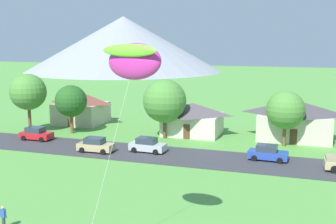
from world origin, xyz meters
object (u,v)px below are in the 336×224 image
tree_left_of_center (28,92)px  watcher_person (3,217)px  parked_car_tan_mid_west (96,145)px  kite_flyer_with_kite (133,63)px  parked_car_red_west_end (36,134)px  tree_near_right (71,101)px  parked_car_silver_mid_east (147,145)px  parked_car_blue_east_end (268,153)px  house_right_center (295,119)px  tree_center (285,110)px  house_leftmost (193,118)px  tree_near_left (165,101)px  house_left_center (81,107)px

tree_left_of_center → watcher_person: bearing=-57.0°
parked_car_tan_mid_west → kite_flyer_with_kite: 26.70m
parked_car_red_west_end → parked_car_tan_mid_west: (10.24, -2.94, 0.00)m
parked_car_red_west_end → kite_flyer_with_kite: bearing=-44.5°
tree_near_right → parked_car_silver_mid_east: size_ratio=1.60×
tree_left_of_center → parked_car_tan_mid_west: 16.11m
parked_car_blue_east_end → kite_flyer_with_kite: 26.16m
house_right_center → tree_center: tree_center is taller
house_right_center → parked_car_red_west_end: 34.02m
parked_car_blue_east_end → parked_car_tan_mid_west: bearing=-172.1°
parked_car_red_west_end → parked_car_blue_east_end: same height
parked_car_blue_east_end → watcher_person: bearing=-125.2°
house_leftmost → tree_near_left: bearing=-130.5°
tree_near_left → tree_left_of_center: bearing=-171.9°
house_right_center → parked_car_red_west_end: (-32.13, -11.03, -1.85)m
house_leftmost → tree_near_right: bearing=-163.7°
kite_flyer_with_kite → house_left_center: bearing=124.1°
house_right_center → tree_left_of_center: tree_left_of_center is taller
house_left_center → watcher_person: bearing=-68.5°
parked_car_red_west_end → kite_flyer_with_kite: 34.96m
tree_center → parked_car_silver_mid_east: tree_center is taller
parked_car_tan_mid_west → watcher_person: 20.29m
house_right_center → parked_car_red_west_end: bearing=-161.1°
parked_car_silver_mid_east → parked_car_blue_east_end: bearing=3.5°
tree_left_of_center → watcher_person: 32.09m
parked_car_silver_mid_east → tree_center: bearing=28.1°
tree_center → kite_flyer_with_kite: size_ratio=0.54×
tree_near_left → parked_car_blue_east_end: 16.07m
tree_left_of_center → tree_near_right: size_ratio=1.23×
parked_car_tan_mid_west → parked_car_silver_mid_east: bearing=17.9°
tree_left_of_center → house_left_center: bearing=66.7°
house_left_center → parked_car_blue_east_end: size_ratio=1.81×
house_leftmost → parked_car_blue_east_end: house_leftmost is taller
tree_left_of_center → tree_near_left: bearing=8.1°
kite_flyer_with_kite → watcher_person: kite_flyer_with_kite is taller
house_left_center → tree_left_of_center: (-3.53, -8.21, 3.21)m
house_left_center → house_right_center: (32.20, -0.83, 0.13)m
tree_center → parked_car_red_west_end: tree_center is taller
house_leftmost → watcher_person: size_ratio=4.91×
parked_car_silver_mid_east → kite_flyer_with_kite: bearing=-70.9°
tree_left_of_center → parked_car_blue_east_end: bearing=-6.7°
tree_near_right → kite_flyer_with_kite: size_ratio=0.53×
kite_flyer_with_kite → tree_near_left: bearing=105.3°
tree_near_right → parked_car_blue_east_end: bearing=-11.0°
tree_left_of_center → tree_center: (34.66, 3.31, -1.27)m
parked_car_red_west_end → parked_car_blue_east_end: size_ratio=0.98×
house_right_center → parked_car_red_west_end: house_right_center is taller
house_leftmost → parked_car_tan_mid_west: size_ratio=1.94×
house_right_center → tree_near_right: bearing=-168.7°
parked_car_red_west_end → house_left_center: bearing=90.4°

